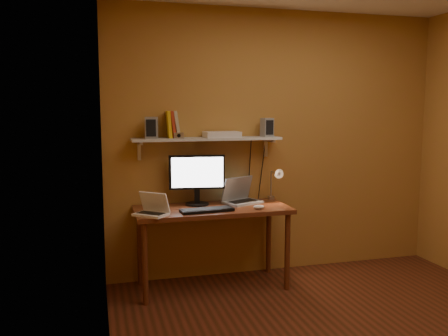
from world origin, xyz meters
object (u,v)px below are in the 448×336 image
object	(u,v)px
desk	(212,217)
monitor	(197,177)
keyboard	(207,210)
speaker_right	(267,127)
shelf_camera	(179,136)
desk_lamp	(275,180)
netbook	(153,209)
laptop	(240,196)
wall_shelf	(207,139)
mouse	(259,207)
speaker_left	(152,128)
router	(222,134)

from	to	relation	value
desk	monitor	xyz separation A→B (m)	(-0.11, 0.15, 0.35)
keyboard	speaker_right	xyz separation A→B (m)	(0.68, 0.35, 0.70)
desk	shelf_camera	bearing A→B (deg)	155.11
monitor	desk_lamp	distance (m)	0.77
netbook	shelf_camera	size ratio (longest dim) A/B	3.56
desk	laptop	bearing A→B (deg)	25.66
wall_shelf	monitor	xyz separation A→B (m)	(-0.11, -0.04, -0.35)
mouse	speaker_left	world-z (taller)	speaker_left
laptop	mouse	bearing A→B (deg)	-100.46
laptop	shelf_camera	distance (m)	0.83
keyboard	mouse	distance (m)	0.47
wall_shelf	laptop	world-z (taller)	wall_shelf
desk	router	distance (m)	0.77
wall_shelf	router	world-z (taller)	router
desk_lamp	speaker_right	world-z (taller)	speaker_right
wall_shelf	monitor	bearing A→B (deg)	-159.72
keyboard	shelf_camera	size ratio (longest dim) A/B	5.08
speaker_left	shelf_camera	distance (m)	0.25
keyboard	speaker_right	distance (m)	1.04
mouse	router	size ratio (longest dim) A/B	0.30
monitor	router	bearing A→B (deg)	14.46
mouse	shelf_camera	xyz separation A→B (m)	(-0.66, 0.30, 0.63)
keyboard	desk_lamp	size ratio (longest dim) A/B	1.24
wall_shelf	mouse	size ratio (longest dim) A/B	14.06
speaker_left	laptop	bearing A→B (deg)	9.63
speaker_left	shelf_camera	world-z (taller)	speaker_left
shelf_camera	mouse	bearing A→B (deg)	-24.11
desk	router	bearing A→B (deg)	52.80
laptop	desk_lamp	bearing A→B (deg)	-27.97
monitor	desk_lamp	xyz separation A→B (m)	(0.77, -0.03, -0.05)
wall_shelf	netbook	xyz separation A→B (m)	(-0.56, -0.35, -0.56)
laptop	desk_lamp	size ratio (longest dim) A/B	1.08
shelf_camera	monitor	bearing A→B (deg)	8.77
desk	netbook	size ratio (longest dim) A/B	4.29
speaker_right	shelf_camera	bearing A→B (deg)	174.10
wall_shelf	keyboard	bearing A→B (deg)	-103.97
laptop	router	xyz separation A→B (m)	(-0.17, 0.03, 0.59)
netbook	mouse	world-z (taller)	netbook
wall_shelf	monitor	world-z (taller)	wall_shelf
desk	wall_shelf	world-z (taller)	wall_shelf
desk_lamp	speaker_right	distance (m)	0.51
netbook	mouse	size ratio (longest dim) A/B	3.28
desk	speaker_right	distance (m)	1.01
monitor	mouse	bearing A→B (deg)	-25.33
mouse	desk_lamp	distance (m)	0.44
desk_lamp	netbook	bearing A→B (deg)	-166.81
laptop	monitor	bearing A→B (deg)	155.01
netbook	mouse	bearing A→B (deg)	40.09
netbook	router	bearing A→B (deg)	66.80
monitor	speaker_right	xyz separation A→B (m)	(0.70, 0.04, 0.45)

